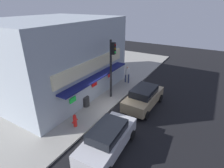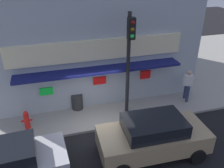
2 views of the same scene
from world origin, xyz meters
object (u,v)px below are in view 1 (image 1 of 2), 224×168
at_px(fire_hydrant, 75,121).
at_px(parked_car_silver, 108,139).
at_px(traffic_light, 112,62).
at_px(trash_can, 86,101).
at_px(pedestrian, 127,74).
at_px(parked_car_tan, 144,97).

relative_size(fire_hydrant, parked_car_silver, 0.21).
distance_m(traffic_light, fire_hydrant, 5.67).
bearing_deg(parked_car_silver, traffic_light, 28.44).
height_order(traffic_light, fire_hydrant, traffic_light).
bearing_deg(fire_hydrant, trash_can, 22.39).
distance_m(fire_hydrant, pedestrian, 8.50).
bearing_deg(traffic_light, pedestrian, 3.94).
distance_m(traffic_light, trash_can, 3.88).
relative_size(traffic_light, parked_car_tan, 1.14).
bearing_deg(traffic_light, parked_car_tan, -88.98).
bearing_deg(trash_can, fire_hydrant, -157.61).
bearing_deg(fire_hydrant, parked_car_silver, -102.60).
relative_size(traffic_light, trash_can, 6.24).
bearing_deg(fire_hydrant, traffic_light, 0.00).
bearing_deg(parked_car_tan, parked_car_silver, -179.18).
relative_size(fire_hydrant, trash_can, 1.14).
bearing_deg(parked_car_tan, trash_can, 121.92).
xyz_separation_m(fire_hydrant, trash_can, (2.50, 1.03, -0.04)).
xyz_separation_m(parked_car_silver, parked_car_tan, (5.66, 0.08, 0.00)).
height_order(trash_can, pedestrian, pedestrian).
bearing_deg(traffic_light, trash_can, 157.05).
xyz_separation_m(trash_can, parked_car_silver, (-3.18, -4.07, 0.34)).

